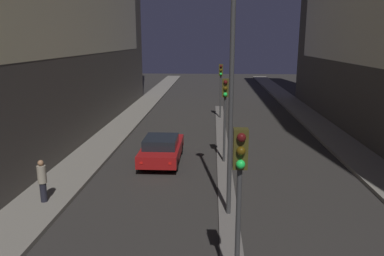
# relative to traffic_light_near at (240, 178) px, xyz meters

# --- Properties ---
(median_strip) EXTENTS (0.70, 30.05, 0.10)m
(median_strip) POSITION_rel_traffic_light_near_xyz_m (0.00, 12.01, -3.18)
(median_strip) COLOR #66605B
(median_strip) RESTS_ON ground
(traffic_light_near) EXTENTS (0.32, 0.42, 4.26)m
(traffic_light_near) POSITION_rel_traffic_light_near_xyz_m (0.00, 0.00, 0.00)
(traffic_light_near) COLOR #383838
(traffic_light_near) RESTS_ON median_strip
(traffic_light_mid) EXTENTS (0.32, 0.42, 4.26)m
(traffic_light_mid) POSITION_rel_traffic_light_near_xyz_m (0.00, 10.55, 0.00)
(traffic_light_mid) COLOR #383838
(traffic_light_mid) RESTS_ON median_strip
(traffic_light_far) EXTENTS (0.32, 0.42, 4.26)m
(traffic_light_far) POSITION_rel_traffic_light_near_xyz_m (0.00, 21.63, 0.00)
(traffic_light_far) COLOR #383838
(traffic_light_far) RESTS_ON median_strip
(street_lamp) EXTENTS (0.47, 0.47, 9.42)m
(street_lamp) POSITION_rel_traffic_light_near_xyz_m (0.00, 4.66, 2.84)
(street_lamp) COLOR #383838
(street_lamp) RESTS_ON median_strip
(car_left_lane) EXTENTS (1.93, 4.49, 1.40)m
(car_left_lane) POSITION_rel_traffic_light_near_xyz_m (-3.23, 10.62, -2.51)
(car_left_lane) COLOR maroon
(car_left_lane) RESTS_ON ground
(pedestrian_on_left_sidewalk) EXTENTS (0.33, 0.33, 1.67)m
(pedestrian_on_left_sidewalk) POSITION_rel_traffic_light_near_xyz_m (-7.03, 5.09, -2.17)
(pedestrian_on_left_sidewalk) COLOR black
(pedestrian_on_left_sidewalk) RESTS_ON sidewalk_left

